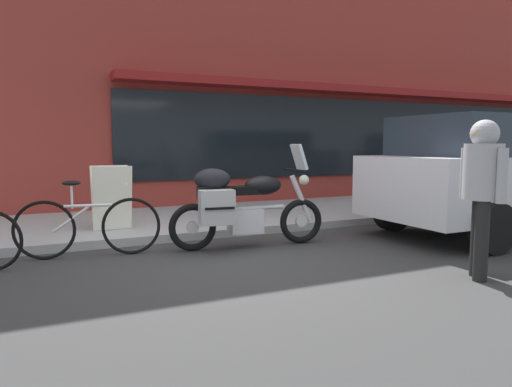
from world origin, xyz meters
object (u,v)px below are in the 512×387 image
Objects in this scene: sandwich_board_sign at (112,198)px; parked_bicycle at (88,226)px; parked_minivan at (510,172)px; pedestrian_walking at (482,180)px; touring_motorcycle at (240,204)px.

parked_bicycle is at bearing -111.27° from sandwich_board_sign.
parked_minivan is 3.03m from pedestrian_walking.
parked_minivan is at bearing -10.23° from parked_bicycle.
touring_motorcycle is 1.92m from parked_bicycle.
parked_bicycle is 4.50m from pedestrian_walking.
parked_minivan is at bearing -21.58° from sandwich_board_sign.
parked_minivan is 5.04× the size of sandwich_board_sign.
sandwich_board_sign is at bearing 158.42° from parked_minivan.
pedestrian_walking is at bearing -37.22° from parked_bicycle.
touring_motorcycle is 1.32× the size of pedestrian_walking.
parked_bicycle is 1.24m from sandwich_board_sign.
parked_bicycle is 0.36× the size of parked_minivan.
pedestrian_walking is (3.55, -2.69, 0.64)m from parked_bicycle.
touring_motorcycle is 0.45× the size of parked_minivan.
parked_bicycle is at bearing 142.78° from pedestrian_walking.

